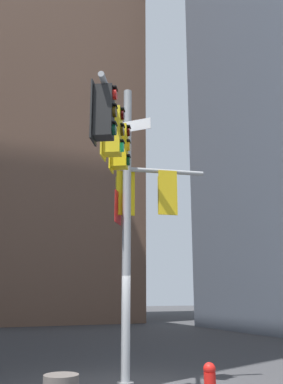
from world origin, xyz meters
name	(u,v)px	position (x,y,z in m)	size (l,w,h in m)	color
building_mid_block	(51,100)	(2.56, 26.33, 19.41)	(13.28, 13.28, 38.83)	brown
signal_pole_assembly	(127,183)	(-0.27, -0.73, 4.58)	(3.77, 3.51, 7.30)	#9EA0A3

